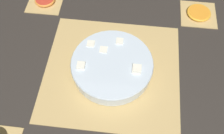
{
  "coord_description": "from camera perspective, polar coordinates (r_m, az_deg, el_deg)",
  "views": [
    {
      "loc": [
        -0.05,
        0.46,
        0.77
      ],
      "look_at": [
        0.0,
        0.0,
        0.03
      ],
      "focal_mm": 42.0,
      "sensor_mm": 36.0,
      "label": 1
    }
  ],
  "objects": [
    {
      "name": "ground_plane",
      "position": [
        0.9,
        -0.0,
        -0.91
      ],
      "size": [
        6.0,
        6.0,
        0.0
      ],
      "primitive_type": "plane",
      "color": "#2D2823"
    },
    {
      "name": "coaster_mat_near_left",
      "position": [
        1.11,
        18.28,
        10.89
      ],
      "size": [
        0.14,
        0.14,
        0.01
      ],
      "color": "tan",
      "rests_on": "ground_plane"
    },
    {
      "name": "grapefruit_slice",
      "position": [
        1.13,
        -14.37,
        14.01
      ],
      "size": [
        0.08,
        0.08,
        0.01
      ],
      "color": "red",
      "rests_on": "coaster_mat_near_right"
    },
    {
      "name": "coaster_mat_near_right",
      "position": [
        1.14,
        -14.28,
        13.69
      ],
      "size": [
        0.14,
        0.14,
        0.01
      ],
      "color": "tan",
      "rests_on": "ground_plane"
    },
    {
      "name": "orange_slice_whole",
      "position": [
        1.1,
        18.39,
        11.17
      ],
      "size": [
        0.09,
        0.09,
        0.01
      ],
      "color": "orange",
      "rests_on": "coaster_mat_near_left"
    },
    {
      "name": "bamboo_mat_center",
      "position": [
        0.89,
        -0.0,
        -0.81
      ],
      "size": [
        0.46,
        0.43,
        0.01
      ],
      "color": "tan",
      "rests_on": "ground_plane"
    },
    {
      "name": "fruit_salad_bowl",
      "position": [
        0.87,
        -0.0,
        0.35
      ],
      "size": [
        0.27,
        0.27,
        0.06
      ],
      "color": "silver",
      "rests_on": "bamboo_mat_center"
    }
  ]
}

